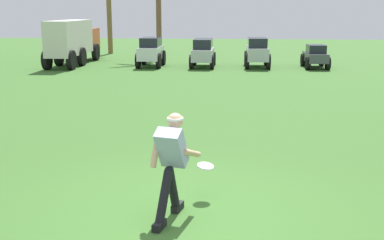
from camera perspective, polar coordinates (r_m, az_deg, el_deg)
ground_plane at (r=6.61m, az=-0.91°, el=-11.32°), size 80.00×80.00×0.00m
frisbee_thrower at (r=6.33m, az=-2.45°, el=-4.78°), size 0.64×1.06×1.39m
frisbee_in_flight at (r=7.09m, az=1.61°, el=-5.48°), size 0.35×0.35×0.06m
parked_car_slot_a at (r=23.62m, az=-4.89°, el=8.13°), size 1.17×2.36×1.40m
parked_car_slot_b at (r=23.37m, az=1.32°, el=8.07°), size 1.15×2.40×1.34m
parked_car_slot_c at (r=23.45m, az=7.73°, el=8.03°), size 1.18×2.36×1.40m
parked_car_slot_d at (r=23.71m, az=14.41°, el=7.36°), size 1.11×2.21×1.10m
box_truck at (r=25.13m, az=-13.91°, el=9.21°), size 1.48×5.92×2.20m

